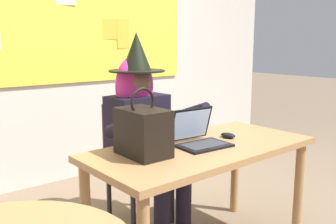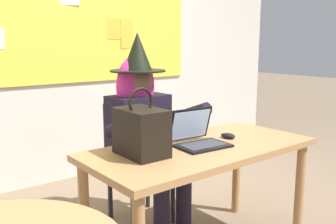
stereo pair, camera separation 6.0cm
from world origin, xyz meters
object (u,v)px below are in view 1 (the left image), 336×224
handbag (143,132)px  computer_mouse (228,135)px  desk_main (202,160)px  chair_at_desk (134,155)px  laptop (199,137)px  person_costumed (143,122)px

handbag → computer_mouse: bearing=-3.2°
desk_main → chair_at_desk: (-0.03, 0.70, -0.13)m
handbag → chair_at_desk: bearing=60.5°
chair_at_desk → laptop: (0.03, -0.67, 0.27)m
chair_at_desk → handbag: bearing=-28.0°
computer_mouse → person_costumed: bearing=107.0°
handbag → desk_main: bearing=-9.5°
chair_at_desk → computer_mouse: chair_at_desk is taller
desk_main → person_costumed: 0.60m
chair_at_desk → person_costumed: person_costumed is taller
person_costumed → chair_at_desk: bearing=177.3°
computer_mouse → handbag: (-0.65, 0.04, 0.12)m
chair_at_desk → person_costumed: (0.00, -0.12, 0.28)m
desk_main → computer_mouse: (0.26, 0.03, 0.11)m
computer_mouse → desk_main: bearing=175.3°
chair_at_desk → computer_mouse: bearing=25.3°
chair_at_desk → computer_mouse: (0.29, -0.67, 0.24)m
chair_at_desk → computer_mouse: size_ratio=8.52×
computer_mouse → handbag: size_ratio=0.28×
laptop → handbag: bearing=178.8°
handbag → person_costumed: bearing=54.9°
laptop → computer_mouse: 0.27m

